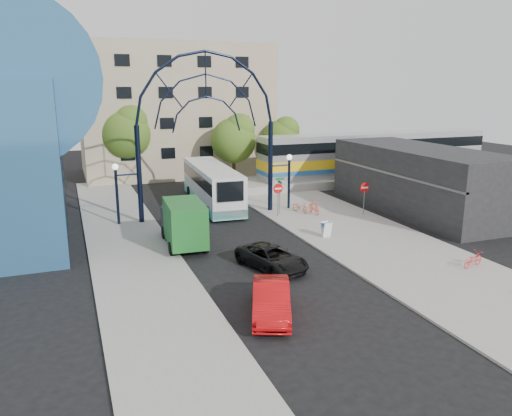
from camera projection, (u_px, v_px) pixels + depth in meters
name	position (u px, v px, depth m)	size (l,w,h in m)	color
ground	(285.00, 284.00, 24.95)	(120.00, 120.00, 0.00)	black
sidewalk_east	(375.00, 242.00, 31.34)	(8.00, 56.00, 0.12)	gray
plaza_west	(136.00, 260.00, 28.13)	(5.00, 50.00, 0.12)	gray
gateway_arch	(206.00, 101.00, 35.62)	(13.64, 0.44, 12.10)	black
stop_sign	(278.00, 192.00, 37.03)	(0.80, 0.07, 2.50)	slate
do_not_enter_sign	(365.00, 191.00, 37.37)	(0.76, 0.07, 2.48)	slate
street_name_sign	(280.00, 188.00, 37.68)	(0.70, 0.70, 2.80)	slate
sandwich_board	(326.00, 228.00, 32.14)	(0.55, 0.61, 0.99)	white
commercial_block_east	(420.00, 180.00, 38.98)	(6.00, 16.00, 5.00)	black
apartment_block	(174.00, 110.00, 55.71)	(20.00, 12.10, 14.00)	tan
train_platform	(374.00, 177.00, 51.75)	(32.00, 5.00, 0.80)	gray
train_car	(375.00, 153.00, 51.15)	(25.10, 3.05, 4.20)	#B7B7BC
tree_north_a	(235.00, 138.00, 49.50)	(4.48, 4.48, 7.00)	#382314
tree_north_b	(127.00, 131.00, 49.51)	(5.12, 5.12, 8.00)	#382314
tree_north_c	(282.00, 137.00, 53.47)	(4.16, 4.16, 6.50)	#382314
city_bus	(212.00, 185.00, 41.02)	(3.31, 11.99, 3.26)	silver
green_truck	(183.00, 223.00, 30.59)	(2.53, 5.89, 2.91)	black
black_suv	(272.00, 258.00, 26.84)	(2.08, 4.50, 1.25)	black
red_sedan	(271.00, 300.00, 21.31)	(1.56, 4.46, 1.47)	#B70B0E
bike_near_a	(301.00, 207.00, 38.42)	(0.60, 1.73, 0.91)	orange
bike_near_b	(314.00, 207.00, 38.04)	(0.48, 1.72, 1.03)	#F44630
bike_far_a	(473.00, 259.00, 26.86)	(0.55, 1.57, 0.82)	red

